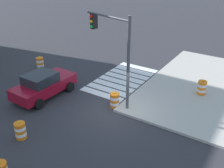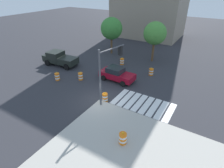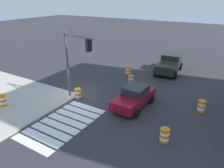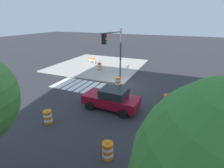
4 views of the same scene
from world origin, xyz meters
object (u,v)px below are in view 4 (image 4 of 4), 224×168
at_px(construction_barricade, 93,59).
at_px(traffic_light_pole, 114,48).
at_px(traffic_barrel_far_curb, 199,97).
at_px(sports_car, 112,99).
at_px(traffic_barrel_on_sidewalk, 100,66).
at_px(traffic_barrel_crosswalk_end, 118,81).
at_px(traffic_barrel_near_corner, 167,100).
at_px(traffic_barrel_median_near, 108,150).
at_px(traffic_barrel_median_far, 48,117).

distance_m(construction_barricade, traffic_light_pole, 10.11).
bearing_deg(traffic_barrel_far_curb, sports_car, 31.14).
xyz_separation_m(construction_barricade, traffic_light_pole, (-6.51, 7.04, 3.19)).
height_order(sports_car, traffic_light_pole, traffic_light_pole).
relative_size(traffic_barrel_on_sidewalk, traffic_light_pole, 0.19).
distance_m(traffic_barrel_crosswalk_end, traffic_barrel_far_curb, 7.58).
height_order(sports_car, construction_barricade, sports_car).
distance_m(traffic_barrel_near_corner, traffic_barrel_on_sidewalk, 11.35).
distance_m(traffic_barrel_near_corner, construction_barricade, 15.06).
bearing_deg(construction_barricade, traffic_barrel_far_curb, 152.06).
bearing_deg(traffic_barrel_median_near, construction_barricade, -58.25).
xyz_separation_m(traffic_barrel_median_near, traffic_light_pole, (3.42, -9.01, 3.46)).
bearing_deg(traffic_barrel_median_far, traffic_barrel_median_near, 166.44).
bearing_deg(traffic_barrel_near_corner, traffic_barrel_on_sidewalk, -34.41).
bearing_deg(construction_barricade, traffic_barrel_on_sidewalk, 133.36).
relative_size(sports_car, traffic_barrel_median_near, 4.27).
distance_m(traffic_barrel_on_sidewalk, traffic_light_pole, 6.69).
height_order(traffic_barrel_median_near, traffic_barrel_on_sidewalk, traffic_barrel_on_sidewalk).
xyz_separation_m(traffic_barrel_on_sidewalk, construction_barricade, (2.59, -2.74, 0.12)).
xyz_separation_m(traffic_barrel_near_corner, traffic_barrel_crosswalk_end, (5.16, -2.39, 0.00)).
bearing_deg(traffic_barrel_near_corner, traffic_barrel_median_far, 39.49).
bearing_deg(traffic_barrel_far_curb, traffic_barrel_near_corner, 33.36).
bearing_deg(traffic_light_pole, traffic_barrel_median_near, 110.81).
xyz_separation_m(sports_car, traffic_barrel_median_near, (-1.83, 4.70, -0.36)).
relative_size(traffic_barrel_crosswalk_end, traffic_barrel_median_far, 1.00).
relative_size(traffic_barrel_far_curb, traffic_light_pole, 0.19).
xyz_separation_m(traffic_barrel_median_far, traffic_barrel_on_sidewalk, (2.43, -12.12, 0.15)).
bearing_deg(traffic_barrel_crosswalk_end, sports_car, 105.95).
height_order(traffic_barrel_median_far, construction_barricade, construction_barricade).
height_order(traffic_barrel_median_near, construction_barricade, construction_barricade).
distance_m(sports_car, construction_barricade, 13.95).
xyz_separation_m(sports_car, construction_barricade, (8.11, -11.35, -0.09)).
distance_m(sports_car, traffic_barrel_on_sidewalk, 10.23).
xyz_separation_m(traffic_barrel_far_curb, traffic_barrel_on_sidewalk, (11.73, -4.85, 0.15)).
height_order(traffic_barrel_median_near, traffic_light_pole, traffic_light_pole).
height_order(traffic_barrel_crosswalk_end, traffic_barrel_on_sidewalk, traffic_barrel_on_sidewalk).
bearing_deg(traffic_barrel_far_curb, traffic_light_pole, -4.05).
relative_size(traffic_barrel_near_corner, traffic_light_pole, 0.19).
relative_size(traffic_barrel_median_near, traffic_barrel_far_curb, 1.00).
relative_size(traffic_barrel_near_corner, traffic_barrel_far_curb, 1.00).
bearing_deg(construction_barricade, traffic_barrel_near_corner, 142.55).
bearing_deg(traffic_light_pole, traffic_barrel_median_far, 79.24).
bearing_deg(traffic_barrel_on_sidewalk, traffic_barrel_crosswalk_end, 136.29).
xyz_separation_m(traffic_barrel_crosswalk_end, traffic_light_pole, (0.28, 0.28, 3.46)).
height_order(traffic_barrel_far_curb, construction_barricade, construction_barricade).
xyz_separation_m(traffic_barrel_on_sidewalk, traffic_light_pole, (-3.92, 4.30, 3.31)).
distance_m(traffic_barrel_near_corner, traffic_barrel_crosswalk_end, 5.69).
distance_m(sports_car, traffic_barrel_median_far, 4.69).
xyz_separation_m(traffic_barrel_crosswalk_end, traffic_barrel_median_far, (1.77, 8.11, 0.00)).
height_order(traffic_barrel_near_corner, traffic_light_pole, traffic_light_pole).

